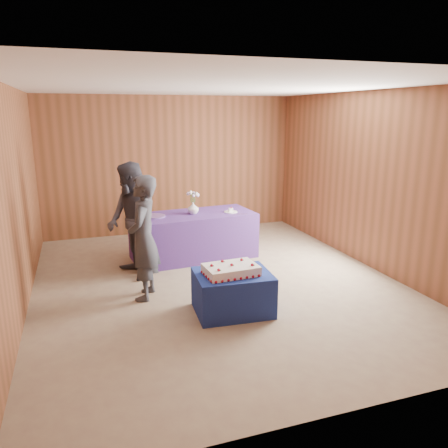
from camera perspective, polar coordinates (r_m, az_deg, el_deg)
name	(u,v)px	position (r m, az deg, el deg)	size (l,w,h in m)	color
ground	(217,283)	(6.32, -0.91, -7.67)	(6.00, 6.00, 0.00)	gray
room_shell	(217,156)	(5.89, -0.98, 8.81)	(5.04, 6.04, 2.72)	brown
cake_table	(233,292)	(5.37, 1.15, -8.92)	(0.90, 0.70, 0.50)	navy
serving_table	(194,236)	(7.31, -4.00, -1.53)	(2.00, 0.90, 0.75)	#4F3084
sheet_cake	(231,270)	(5.22, 0.91, -5.99)	(0.67, 0.48, 0.15)	white
vase	(193,208)	(7.20, -4.06, 2.09)	(0.18, 0.18, 0.19)	silver
flower_spray	(193,194)	(7.15, -4.09, 3.94)	(0.21, 0.22, 0.17)	#306A2A
platter	(154,216)	(7.08, -9.12, 1.01)	(0.36, 0.36, 0.02)	#6D4B96
plate	(231,212)	(7.32, 0.89, 1.60)	(0.22, 0.22, 0.01)	white
cake_slice	(231,210)	(7.31, 0.89, 1.88)	(0.07, 0.06, 0.08)	white
knife	(240,214)	(7.17, 2.04, 1.30)	(0.26, 0.02, 0.00)	silver
guest_left	(143,238)	(5.68, -10.48, -1.83)	(0.59, 0.39, 1.62)	#33353C
guest_right	(132,221)	(6.43, -11.93, 0.35)	(0.83, 0.64, 1.70)	#34333D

